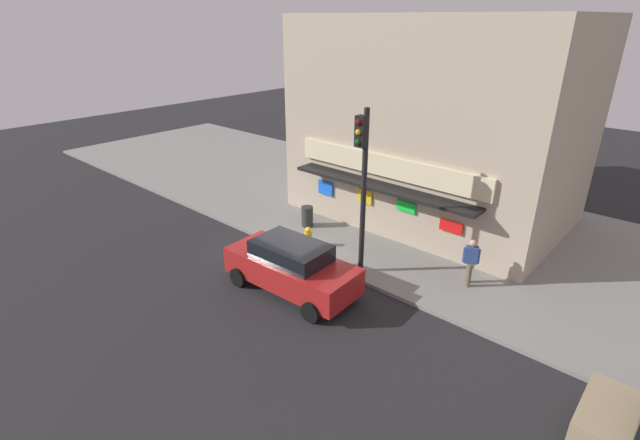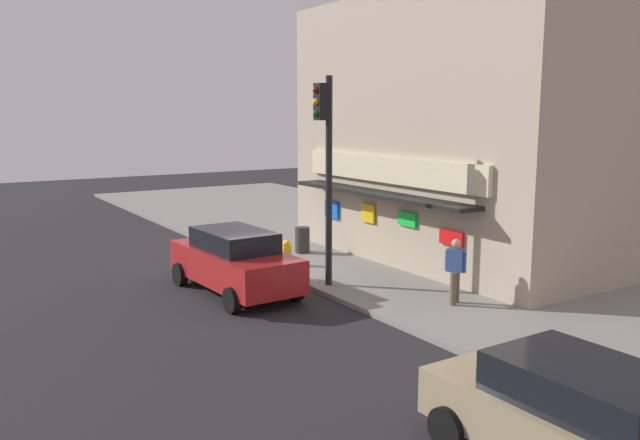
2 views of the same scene
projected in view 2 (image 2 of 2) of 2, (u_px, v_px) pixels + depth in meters
The scene contains 9 objects.
ground_plane at pixel (270, 273), 19.61m from camera, with size 64.55×64.55×0.00m, color #232326.
sidewalk at pixel (416, 250), 22.64m from camera, with size 43.03×11.49×0.13m, color gray.
corner_building at pixel (478, 130), 21.27m from camera, with size 10.84×8.26×8.20m.
traffic_light at pixel (326, 154), 17.14m from camera, with size 0.32×0.58×5.60m.
fire_hydrant at pixel (287, 253), 20.01m from camera, with size 0.54×0.30×0.79m.
trash_can at pixel (302, 240), 21.79m from camera, with size 0.49×0.49×0.86m, color #2D2D2D.
pedestrian at pixel (455, 269), 15.85m from camera, with size 0.52×0.44×1.63m.
parked_car_tan at pixel (585, 421), 8.47m from camera, with size 4.34×2.16×1.57m.
parked_car_red at pixel (235, 261), 17.32m from camera, with size 4.56×2.20×1.71m.
Camera 2 is at (16.93, -8.94, 4.77)m, focal length 36.53 mm.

